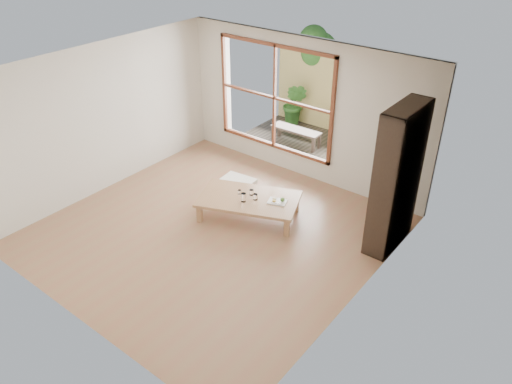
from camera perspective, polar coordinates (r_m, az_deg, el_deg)
ground at (r=8.06m, az=-4.75°, el=-4.45°), size 5.00×5.00×0.00m
low_table at (r=8.22m, az=-0.83°, el=-0.92°), size 1.85×1.46×0.36m
floor_cushion at (r=9.23m, az=-2.41°, el=0.97°), size 0.67×0.67×0.09m
bookshelf at (r=7.47m, az=15.78°, el=1.44°), size 0.36×1.01×2.24m
glass_tall at (r=8.07m, az=-1.43°, el=-0.63°), size 0.08×0.08×0.15m
glass_mid at (r=8.13m, az=-0.07°, el=-0.56°), size 0.07×0.07×0.10m
glass_short at (r=8.26m, az=-0.53°, el=-0.04°), size 0.07×0.07×0.10m
glass_small at (r=8.30m, az=-1.90°, el=0.00°), size 0.06×0.06×0.07m
food_tray at (r=8.08m, az=2.55°, el=-1.04°), size 0.35×0.30×0.09m
deck at (r=10.83m, az=5.59°, el=5.36°), size 2.80×2.00×0.05m
garden_bench at (r=10.69m, az=4.60°, el=6.90°), size 1.10×0.35×0.35m
bamboo_fence at (r=11.28m, az=8.65°, el=11.19°), size 2.80×0.06×1.80m
shrub_right at (r=10.97m, az=11.57°, el=7.81°), size 0.83×0.73×0.86m
shrub_left at (r=11.58m, az=4.45°, el=10.00°), size 0.59×0.49×1.00m
garden_tree at (r=11.64m, az=6.74°, el=15.70°), size 1.04×0.85×2.22m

